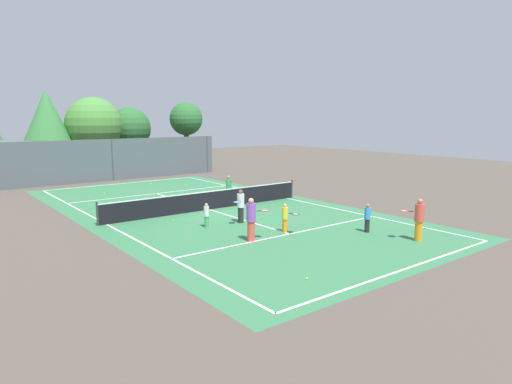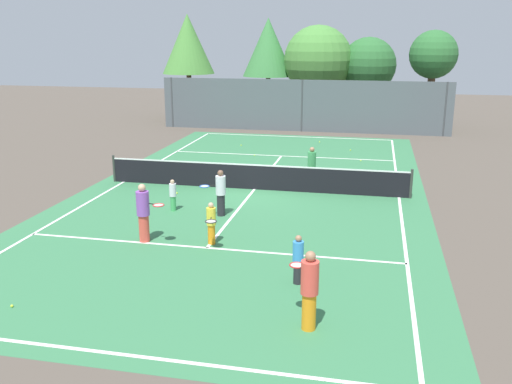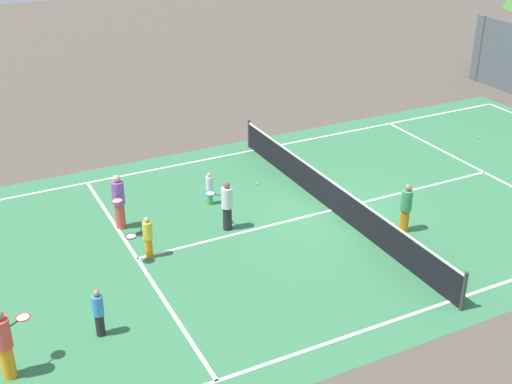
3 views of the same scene
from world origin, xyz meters
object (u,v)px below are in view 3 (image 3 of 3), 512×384
at_px(player_0, 406,208).
at_px(player_6, 4,343).
at_px(player_2, 227,205).
at_px(player_4, 147,237).
at_px(ball_crate, 368,214).
at_px(tennis_ball_6, 479,137).
at_px(player_1, 210,188).
at_px(tennis_ball_0, 453,160).
at_px(player_3, 98,312).
at_px(player_5, 119,201).
at_px(tennis_ball_4, 257,184).

height_order(player_0, player_6, player_6).
xyz_separation_m(player_2, player_4, (0.46, -2.62, -0.15)).
bearing_deg(player_6, player_0, 96.26).
xyz_separation_m(ball_crate, tennis_ball_6, (-3.60, 7.93, -0.15)).
height_order(player_1, tennis_ball_6, player_1).
distance_m(player_4, tennis_ball_6, 14.92).
height_order(tennis_ball_0, tennis_ball_6, same).
relative_size(player_2, player_3, 1.26).
xyz_separation_m(player_1, player_6, (5.50, -7.03, 0.32)).
distance_m(player_5, ball_crate, 7.56).
relative_size(player_2, tennis_ball_4, 23.63).
xyz_separation_m(player_4, tennis_ball_6, (-2.64, 14.67, -0.62)).
relative_size(player_1, tennis_ball_6, 16.67).
relative_size(player_0, tennis_ball_4, 23.30).
bearing_deg(player_6, player_4, 128.07).
relative_size(tennis_ball_4, tennis_ball_6, 1.00).
relative_size(player_2, player_5, 0.90).
xyz_separation_m(player_4, ball_crate, (0.96, 6.73, -0.47)).
bearing_deg(player_1, player_5, -85.67).
xyz_separation_m(player_2, tennis_ball_6, (-2.18, 12.04, -0.77)).
bearing_deg(player_0, player_1, -133.50).
bearing_deg(player_5, player_0, 61.80).
height_order(player_5, tennis_ball_4, player_5).
bearing_deg(player_3, player_5, 158.13).
bearing_deg(player_5, tennis_ball_0, 87.21).
bearing_deg(player_3, tennis_ball_0, 106.17).
bearing_deg(player_1, tennis_ball_6, 92.16).
bearing_deg(player_0, tennis_ball_0, 124.59).
height_order(player_4, ball_crate, player_4).
bearing_deg(player_2, player_1, 173.79).
bearing_deg(player_2, player_5, -118.13).
xyz_separation_m(player_2, tennis_ball_4, (-2.34, 2.20, -0.77)).
height_order(player_5, tennis_ball_0, player_5).
height_order(player_0, tennis_ball_4, player_0).
distance_m(ball_crate, tennis_ball_0, 5.95).
bearing_deg(tennis_ball_6, player_1, -87.84).
bearing_deg(tennis_ball_4, player_2, -43.27).
relative_size(player_0, ball_crate, 3.61).
height_order(player_6, tennis_ball_4, player_6).
relative_size(player_3, tennis_ball_4, 18.79).
bearing_deg(player_5, player_2, 61.87).
height_order(player_4, player_5, player_5).
height_order(player_3, player_4, player_4).
relative_size(player_4, tennis_ball_0, 18.92).
xyz_separation_m(player_2, ball_crate, (1.42, 4.11, -0.62)).
distance_m(player_4, tennis_ball_0, 12.31).
relative_size(player_0, player_1, 1.40).
bearing_deg(player_1, player_6, -51.97).
height_order(player_0, ball_crate, player_0).
bearing_deg(player_0, tennis_ball_6, 122.38).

